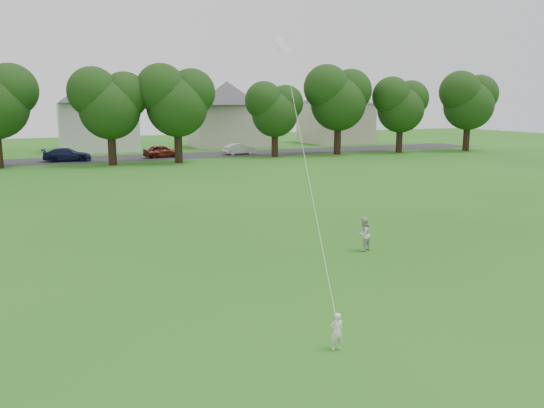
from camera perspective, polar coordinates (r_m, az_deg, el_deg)
name	(u,v)px	position (r m, az deg, el deg)	size (l,w,h in m)	color
ground	(281,293)	(15.87, 0.98, -9.60)	(160.00, 160.00, 0.00)	#245D15
street	(109,159)	(56.15, -17.09, 4.69)	(90.00, 7.00, 0.01)	#2D2D30
toddler	(337,331)	(12.44, 6.98, -13.44)	(0.32, 0.21, 0.89)	white
older_boy	(363,234)	(20.37, 9.81, -3.22)	(0.63, 0.49, 1.30)	beige
kite	(301,138)	(17.93, 3.12, 7.09)	(2.66, 6.68, 15.22)	white
tree_row	(118,95)	(50.46, -16.23, 11.19)	(82.98, 8.65, 10.12)	black
parked_cars	(14,157)	(54.81, -25.98, 4.59)	(47.43, 2.21, 1.29)	black
house_row	(96,106)	(65.81, -18.44, 9.92)	(76.18, 13.37, 10.43)	silver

